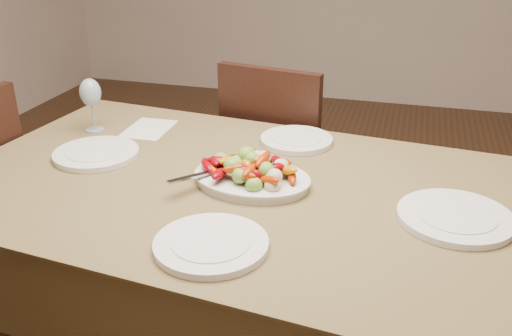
{
  "coord_description": "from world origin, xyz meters",
  "views": [
    {
      "loc": [
        0.46,
        -1.7,
        1.5
      ],
      "look_at": [
        0.06,
        -0.29,
        0.82
      ],
      "focal_mm": 40.0,
      "sensor_mm": 36.0,
      "label": 1
    }
  ],
  "objects_px": {
    "dining_table": "(256,294)",
    "plate_far": "(296,140)",
    "serving_platter": "(252,181)",
    "wine_glass": "(92,104)",
    "plate_near": "(211,245)",
    "plate_right": "(455,218)",
    "plate_left": "(96,154)",
    "chair_far": "(286,165)"
  },
  "relations": [
    {
      "from": "serving_platter",
      "to": "plate_right",
      "type": "bearing_deg",
      "value": -6.0
    },
    {
      "from": "dining_table",
      "to": "plate_left",
      "type": "bearing_deg",
      "value": 172.23
    },
    {
      "from": "chair_far",
      "to": "plate_left",
      "type": "bearing_deg",
      "value": 66.71
    },
    {
      "from": "dining_table",
      "to": "chair_far",
      "type": "xyz_separation_m",
      "value": [
        -0.08,
        0.79,
        0.1
      ]
    },
    {
      "from": "chair_far",
      "to": "plate_far",
      "type": "bearing_deg",
      "value": 117.23
    },
    {
      "from": "chair_far",
      "to": "plate_left",
      "type": "height_order",
      "value": "chair_far"
    },
    {
      "from": "chair_far",
      "to": "plate_right",
      "type": "distance_m",
      "value": 1.08
    },
    {
      "from": "serving_platter",
      "to": "plate_left",
      "type": "height_order",
      "value": "serving_platter"
    },
    {
      "from": "plate_near",
      "to": "wine_glass",
      "type": "relative_size",
      "value": 1.34
    },
    {
      "from": "serving_platter",
      "to": "plate_near",
      "type": "relative_size",
      "value": 1.22
    },
    {
      "from": "serving_platter",
      "to": "plate_far",
      "type": "bearing_deg",
      "value": 80.86
    },
    {
      "from": "plate_near",
      "to": "plate_left",
      "type": "bearing_deg",
      "value": 142.76
    },
    {
      "from": "plate_left",
      "to": "plate_near",
      "type": "distance_m",
      "value": 0.68
    },
    {
      "from": "plate_right",
      "to": "plate_far",
      "type": "xyz_separation_m",
      "value": [
        -0.51,
        0.41,
        0.0
      ]
    },
    {
      "from": "dining_table",
      "to": "serving_platter",
      "type": "distance_m",
      "value": 0.39
    },
    {
      "from": "dining_table",
      "to": "plate_near",
      "type": "relative_size",
      "value": 6.69
    },
    {
      "from": "plate_right",
      "to": "plate_near",
      "type": "bearing_deg",
      "value": -152.4
    },
    {
      "from": "dining_table",
      "to": "plate_far",
      "type": "xyz_separation_m",
      "value": [
        0.04,
        0.37,
        0.39
      ]
    },
    {
      "from": "plate_right",
      "to": "plate_far",
      "type": "distance_m",
      "value": 0.65
    },
    {
      "from": "dining_table",
      "to": "plate_left",
      "type": "distance_m",
      "value": 0.69
    },
    {
      "from": "serving_platter",
      "to": "plate_left",
      "type": "distance_m",
      "value": 0.55
    },
    {
      "from": "dining_table",
      "to": "plate_near",
      "type": "xyz_separation_m",
      "value": [
        -0.02,
        -0.34,
        0.39
      ]
    },
    {
      "from": "serving_platter",
      "to": "plate_far",
      "type": "height_order",
      "value": "serving_platter"
    },
    {
      "from": "plate_near",
      "to": "plate_right",
      "type": "bearing_deg",
      "value": 27.6
    },
    {
      "from": "plate_left",
      "to": "plate_right",
      "type": "height_order",
      "value": "same"
    },
    {
      "from": "chair_far",
      "to": "plate_right",
      "type": "height_order",
      "value": "chair_far"
    },
    {
      "from": "dining_table",
      "to": "wine_glass",
      "type": "bearing_deg",
      "value": 157.53
    },
    {
      "from": "dining_table",
      "to": "plate_far",
      "type": "height_order",
      "value": "plate_far"
    },
    {
      "from": "dining_table",
      "to": "chair_far",
      "type": "distance_m",
      "value": 0.8
    },
    {
      "from": "plate_left",
      "to": "plate_far",
      "type": "distance_m",
      "value": 0.67
    },
    {
      "from": "plate_far",
      "to": "plate_near",
      "type": "bearing_deg",
      "value": -94.48
    },
    {
      "from": "dining_table",
      "to": "plate_near",
      "type": "height_order",
      "value": "plate_near"
    },
    {
      "from": "plate_right",
      "to": "plate_left",
      "type": "bearing_deg",
      "value": 173.78
    },
    {
      "from": "plate_far",
      "to": "plate_near",
      "type": "relative_size",
      "value": 0.9
    },
    {
      "from": "plate_far",
      "to": "wine_glass",
      "type": "xyz_separation_m",
      "value": [
        -0.73,
        -0.09,
        0.09
      ]
    },
    {
      "from": "dining_table",
      "to": "plate_right",
      "type": "relative_size",
      "value": 6.22
    },
    {
      "from": "chair_far",
      "to": "plate_far",
      "type": "height_order",
      "value": "chair_far"
    },
    {
      "from": "plate_left",
      "to": "plate_near",
      "type": "height_order",
      "value": "same"
    },
    {
      "from": "plate_right",
      "to": "plate_near",
      "type": "relative_size",
      "value": 1.08
    },
    {
      "from": "plate_left",
      "to": "plate_far",
      "type": "height_order",
      "value": "same"
    },
    {
      "from": "plate_far",
      "to": "plate_right",
      "type": "bearing_deg",
      "value": -39.22
    },
    {
      "from": "wine_glass",
      "to": "serving_platter",
      "type": "bearing_deg",
      "value": -21.88
    }
  ]
}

